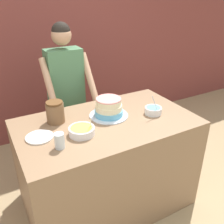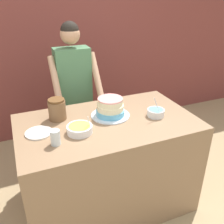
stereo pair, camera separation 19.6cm
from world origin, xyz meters
TOP-DOWN VIEW (x-y plane):
  - wall_back at (0.00, 1.97)m, footprint 10.00×0.05m
  - counter at (0.00, 0.42)m, footprint 1.45×0.85m
  - person_baker at (-0.08, 1.16)m, footprint 0.47×0.43m
  - cake at (0.06, 0.50)m, footprint 0.33×0.33m
  - frosting_bowl_yellow at (-0.26, 0.33)m, footprint 0.19×0.19m
  - frosting_bowl_blue at (0.41, 0.35)m, footprint 0.14×0.14m
  - drinking_glass at (-0.45, 0.25)m, footprint 0.07×0.07m
  - ceramic_plate at (-0.54, 0.44)m, footprint 0.20×0.20m
  - stoneware_jar at (-0.36, 0.62)m, footprint 0.14×0.14m

SIDE VIEW (x-z plane):
  - counter at x=0.00m, z-range 0.00..0.88m
  - ceramic_plate at x=-0.54m, z-range 0.88..0.90m
  - frosting_bowl_yellow at x=-0.26m, z-range 0.84..0.99m
  - frosting_bowl_blue at x=0.41m, z-range 0.82..1.01m
  - drinking_glass at x=-0.45m, z-range 0.88..0.99m
  - cake at x=0.06m, z-range 0.88..1.04m
  - person_baker at x=-0.08m, z-range 0.18..1.76m
  - stoneware_jar at x=-0.36m, z-range 0.88..1.06m
  - wall_back at x=0.00m, z-range 0.00..2.60m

